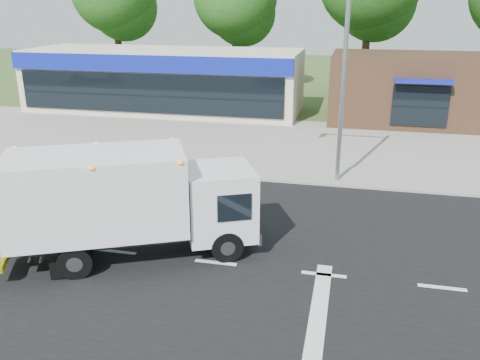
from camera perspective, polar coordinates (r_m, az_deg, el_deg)
The scene contains 10 objects.
ground at distance 14.42m, azimuth -2.74°, elevation -9.30°, with size 120.00×120.00×0.00m, color #385123.
road_asphalt at distance 14.42m, azimuth -2.74°, elevation -9.28°, with size 60.00×14.00×0.02m, color black.
sidewalk at distance 21.77m, azimuth 2.97°, elevation 0.99°, with size 60.00×2.40×0.12m, color gray.
parking_apron at distance 27.29m, azimuth 5.08°, elevation 4.64°, with size 60.00×9.00×0.02m, color gray.
lane_markings at distance 13.00m, azimuth 1.53°, elevation -12.65°, with size 55.20×7.00×0.01m.
ems_box_truck at distance 14.39m, azimuth -12.61°, elevation -1.93°, with size 7.30×4.94×3.12m.
emergency_worker at distance 15.19m, azimuth -22.35°, elevation -5.34°, with size 0.75×0.60×1.92m.
retail_strip_mall at distance 34.78m, azimuth -8.52°, elevation 11.06°, with size 18.00×6.20×4.00m.
brown_storefront at distance 32.72m, azimuth 19.10°, elevation 9.69°, with size 10.00×6.70×4.00m.
traffic_signal_pole at distance 19.91m, azimuth 9.79°, elevation 13.36°, with size 3.51×0.25×8.00m.
Camera 1 is at (3.45, -12.18, 6.91)m, focal length 38.00 mm.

